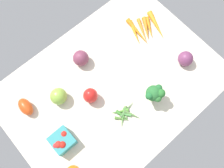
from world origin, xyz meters
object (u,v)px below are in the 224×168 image
object	(u,v)px
red_onion_near_basket	(81,58)
heirloom_tomato_green	(59,96)
red_onion_center	(185,59)
carrot_bunch	(146,29)
berry_basket	(62,141)
okra_pile	(124,114)
broccoli_head	(155,94)
bell_pepper_red	(90,96)
roma_tomato	(26,107)

from	to	relation	value
red_onion_near_basket	heirloom_tomato_green	xyz separation A→B (cm)	(-20.10, -8.32, 0.05)
heirloom_tomato_green	red_onion_center	bearing A→B (deg)	-23.88
red_onion_near_basket	carrot_bunch	distance (cm)	37.98
berry_basket	okra_pile	bearing A→B (deg)	-17.17
broccoli_head	heirloom_tomato_green	world-z (taller)	broccoli_head
broccoli_head	carrot_bunch	bearing A→B (deg)	50.82
red_onion_near_basket	carrot_bunch	world-z (taller)	red_onion_near_basket
broccoli_head	okra_pile	bearing A→B (deg)	169.31
bell_pepper_red	heirloom_tomato_green	distance (cm)	14.89
roma_tomato	okra_pile	xyz separation A→B (cm)	(32.49, -32.79, -2.02)
red_onion_near_basket	roma_tomato	world-z (taller)	red_onion_near_basket
red_onion_center	roma_tomato	bearing A→B (deg)	156.09
bell_pepper_red	roma_tomato	bearing A→B (deg)	147.96
red_onion_near_basket	bell_pepper_red	bearing A→B (deg)	-116.04
red_onion_near_basket	okra_pile	size ratio (longest dim) A/B	0.57
carrot_bunch	roma_tomato	bearing A→B (deg)	174.72
berry_basket	broccoli_head	bearing A→B (deg)	-14.98
okra_pile	bell_pepper_red	size ratio (longest dim) A/B	1.58
okra_pile	broccoli_head	size ratio (longest dim) A/B	1.23
okra_pile	heirloom_tomato_green	world-z (taller)	heirloom_tomato_green
heirloom_tomato_green	red_onion_near_basket	bearing A→B (deg)	22.47
berry_basket	roma_tomato	bearing A→B (deg)	97.70
red_onion_center	broccoli_head	world-z (taller)	broccoli_head
roma_tomato	red_onion_center	xyz separation A→B (cm)	(73.31, -32.50, 0.93)
bell_pepper_red	broccoli_head	bearing A→B (deg)	-41.51
red_onion_near_basket	carrot_bunch	bearing A→B (deg)	-12.86
roma_tomato	bell_pepper_red	distance (cm)	30.58
bell_pepper_red	red_onion_center	bearing A→B (deg)	-18.97
carrot_bunch	broccoli_head	bearing A→B (deg)	-129.18
red_onion_near_basket	red_onion_center	xyz separation A→B (cm)	(38.62, -34.32, -0.19)
carrot_bunch	broccoli_head	xyz separation A→B (cm)	(-23.70, -29.08, 6.23)
bell_pepper_red	broccoli_head	distance (cm)	29.60
heirloom_tomato_green	okra_pile	bearing A→B (deg)	-55.75
red_onion_center	okra_pile	bearing A→B (deg)	-179.60
berry_basket	red_onion_center	bearing A→B (deg)	-7.13
roma_tomato	red_onion_near_basket	bearing A→B (deg)	94.96
bell_pepper_red	heirloom_tomato_green	xyz separation A→B (cm)	(-11.30, 9.70, -0.36)
roma_tomato	bell_pepper_red	size ratio (longest dim) A/B	1.06
carrot_bunch	okra_pile	bearing A→B (deg)	-146.23
carrot_bunch	berry_basket	world-z (taller)	berry_basket
okra_pile	bell_pepper_red	xyz separation A→B (cm)	(-6.61, 16.59, 3.55)
carrot_bunch	bell_pepper_red	size ratio (longest dim) A/B	2.47
carrot_bunch	okra_pile	size ratio (longest dim) A/B	1.56
berry_basket	red_onion_near_basket	bearing A→B (deg)	39.07
bell_pepper_red	heirloom_tomato_green	size ratio (longest dim) A/B	1.09
carrot_bunch	heirloom_tomato_green	size ratio (longest dim) A/B	2.69
bell_pepper_red	red_onion_center	size ratio (longest dim) A/B	1.16
red_onion_near_basket	bell_pepper_red	size ratio (longest dim) A/B	0.91
bell_pepper_red	red_onion_near_basket	bearing A→B (deg)	63.96
red_onion_near_basket	carrot_bunch	xyz separation A→B (cm)	(36.94, -8.43, -2.67)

